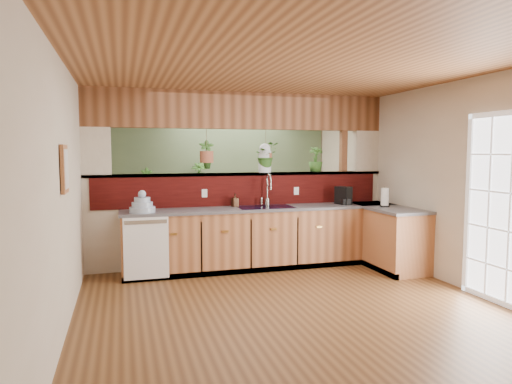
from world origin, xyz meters
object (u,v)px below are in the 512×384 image
object	(u,v)px
paper_towel	(385,198)
glass_jar	(265,158)
faucet	(268,188)
soap_dispenser	(235,200)
dish_stack	(142,206)
shelving_console	(182,216)
coffee_maker	(344,196)

from	to	relation	value
paper_towel	glass_jar	size ratio (longest dim) A/B	0.66
faucet	soap_dispenser	bearing A→B (deg)	177.47
glass_jar	soap_dispenser	bearing A→B (deg)	-159.21
dish_stack	shelving_console	distance (m)	2.57
dish_stack	glass_jar	bearing A→B (deg)	14.52
dish_stack	glass_jar	xyz separation A→B (m)	(1.87, 0.48, 0.62)
coffee_maker	glass_jar	distance (m)	1.35
shelving_console	faucet	bearing A→B (deg)	-69.57
soap_dispenser	paper_towel	xyz separation A→B (m)	(2.12, -0.64, 0.04)
coffee_maker	paper_towel	size ratio (longest dim) A/B	0.93
faucet	soap_dispenser	size ratio (longest dim) A/B	2.56
dish_stack	soap_dispenser	xyz separation A→B (m)	(1.35, 0.29, 0.00)
dish_stack	coffee_maker	bearing A→B (deg)	1.41
dish_stack	coffee_maker	world-z (taller)	dish_stack
paper_towel	coffee_maker	bearing A→B (deg)	136.50
shelving_console	soap_dispenser	bearing A→B (deg)	-81.47
soap_dispenser	coffee_maker	world-z (taller)	coffee_maker
faucet	glass_jar	bearing A→B (deg)	85.35
faucet	coffee_maker	world-z (taller)	faucet
paper_towel	dish_stack	bearing A→B (deg)	174.17
glass_jar	dish_stack	bearing A→B (deg)	-165.48
faucet	shelving_console	size ratio (longest dim) A/B	0.34
dish_stack	paper_towel	bearing A→B (deg)	-5.83
paper_towel	shelving_console	xyz separation A→B (m)	(-2.64, 2.74, -0.53)
soap_dispenser	shelving_console	size ratio (longest dim) A/B	0.13
faucet	dish_stack	xyz separation A→B (m)	(-1.85, -0.26, -0.17)
paper_towel	glass_jar	distance (m)	1.90
faucet	coffee_maker	size ratio (longest dim) A/B	1.77
dish_stack	coffee_maker	distance (m)	3.02
faucet	coffee_maker	bearing A→B (deg)	-9.24
coffee_maker	glass_jar	xyz separation A→B (m)	(-1.15, 0.41, 0.59)
paper_towel	soap_dispenser	bearing A→B (deg)	163.21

